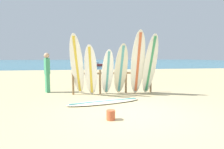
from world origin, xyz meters
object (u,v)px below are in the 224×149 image
surfboard_leaning_left (91,70)px  surfboard_lying_on_sand (104,102)px  small_boat_offshore (97,65)px  surfboard_leaning_far_left (77,65)px  beachgoer_standing (47,71)px  surfboard_rack (113,78)px  surfboard_leaning_center_left (108,72)px  sand_bucket (111,115)px  surfboard_leaning_center (121,69)px  surfboard_leaning_right (150,65)px  surfboard_leaning_center_right (138,63)px

surfboard_leaning_left → surfboard_lying_on_sand: (0.39, -1.27, -0.98)m
surfboard_leaning_left → small_boat_offshore: size_ratio=0.87×
surfboard_leaning_far_left → surfboard_leaning_left: size_ratio=1.20×
beachgoer_standing → small_boat_offshore: size_ratio=0.74×
surfboard_leaning_far_left → small_boat_offshore: bearing=83.8°
surfboard_rack → surfboard_lying_on_sand: bearing=-109.2°
surfboard_lying_on_sand → surfboard_rack: bearing=70.8°
surfboard_leaning_center_left → sand_bucket: surfboard_leaning_center_left is taller
surfboard_leaning_center → surfboard_leaning_right: bearing=-7.4°
surfboard_leaning_far_left → surfboard_lying_on_sand: size_ratio=0.92×
surfboard_leaning_left → beachgoer_standing: surfboard_leaning_left is taller
surfboard_rack → sand_bucket: bearing=-100.3°
surfboard_leaning_far_left → beachgoer_standing: (-1.30, 0.91, -0.26)m
surfboard_leaning_center → sand_bucket: bearing=-106.1°
surfboard_leaning_center → small_boat_offshore: surfboard_leaning_center is taller
surfboard_leaning_right → sand_bucket: (-2.08, -2.92, -1.11)m
surfboard_leaning_right → surfboard_leaning_far_left: bearing=176.9°
surfboard_rack → surfboard_leaning_center_right: size_ratio=1.32×
surfboard_lying_on_sand → small_boat_offshore: size_ratio=1.13×
surfboard_rack → surfboard_leaning_center_right: bearing=-22.5°
surfboard_leaning_left → surfboard_leaning_center: (1.23, 0.09, 0.03)m
surfboard_leaning_left → surfboard_leaning_center_left: surfboard_leaning_left is taller
surfboard_leaning_left → small_boat_offshore: bearing=85.1°
surfboard_leaning_right → surfboard_leaning_center: bearing=172.6°
surfboard_leaning_center → small_boat_offshore: size_ratio=0.90×
surfboard_leaning_right → beachgoer_standing: 4.41m
surfboard_leaning_center_left → surfboard_lying_on_sand: 1.60m
surfboard_lying_on_sand → small_boat_offshore: (1.66, 25.23, 0.22)m
surfboard_leaning_far_left → surfboard_leaning_center_left: size_ratio=1.31×
surfboard_leaning_center → surfboard_leaning_center_left: bearing=-172.8°
surfboard_leaning_center → beachgoer_standing: size_ratio=1.21×
surfboard_leaning_left → small_boat_offshore: (2.05, 23.96, -0.76)m
surfboard_rack → surfboard_leaning_center: (0.28, -0.26, 0.39)m
surfboard_leaning_far_left → beachgoer_standing: 1.61m
beachgoer_standing → surfboard_leaning_right: bearing=-14.1°
surfboard_leaning_center → surfboard_lying_on_sand: size_ratio=0.79×
surfboard_leaning_left → surfboard_leaning_center_left: (0.67, 0.02, -0.09)m
surfboard_leaning_far_left → surfboard_leaning_right: surfboard_leaning_right is taller
small_boat_offshore → surfboard_leaning_center_right: bearing=-90.3°
surfboard_leaning_center → beachgoer_standing: (-3.07, 0.92, -0.09)m
surfboard_lying_on_sand → beachgoer_standing: bearing=134.2°
surfboard_rack → surfboard_lying_on_sand: surfboard_rack is taller
surfboard_leaning_center_left → surfboard_leaning_left: bearing=-178.2°
surfboard_rack → surfboard_lying_on_sand: size_ratio=1.31×
surfboard_leaning_center_left → small_boat_offshore: size_ratio=0.80×
surfboard_leaning_far_left → surfboard_leaning_center_right: 2.45m
surfboard_leaning_right → small_boat_offshore: (-0.38, 24.02, -0.98)m
surfboard_rack → small_boat_offshore: bearing=87.3°
surfboard_leaning_far_left → surfboard_leaning_right: 2.97m
surfboard_rack → surfboard_leaning_far_left: surfboard_leaning_far_left is taller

